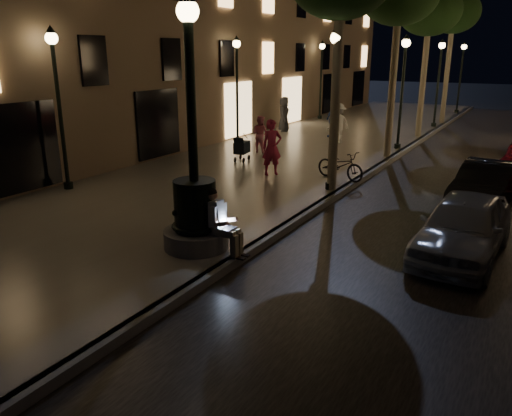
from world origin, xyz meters
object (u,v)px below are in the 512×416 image
Objects in this scene: fountain_lamppost at (195,203)px; tree_far at (454,13)px; seated_man_laptop at (219,220)px; pedestrian_pink at (260,134)px; lamp_left_b at (237,76)px; lamp_curb_d at (462,68)px; tree_third at (430,11)px; lamp_left_a at (57,89)px; pedestrian_blue at (332,120)px; pedestrian_dark at (284,114)px; pedestrian_red at (272,147)px; stroller at (242,148)px; car_front at (463,226)px; lamp_curb_a at (334,89)px; pedestrian_white at (338,123)px; bicycle at (340,165)px; lamp_curb_b at (403,78)px; car_second at (486,185)px; lamp_curb_c at (439,72)px; lamp_left_c at (321,70)px.

fountain_lamppost is 0.69× the size of tree_far.
seated_man_laptop is 0.90× the size of pedestrian_pink.
seated_man_laptop is 0.29× the size of lamp_left_b.
lamp_curb_d reaches higher than seated_man_laptop.
tree_third is 1.50× the size of lamp_left_a.
pedestrian_dark reaches higher than pedestrian_blue.
pedestrian_red is at bearing 109.38° from seated_man_laptop.
pedestrian_blue is (3.43, 3.43, -2.19)m from lamp_left_b.
car_front reaches higher than stroller.
lamp_curb_a reaches higher than car_front.
pedestrian_dark is (-3.90, 2.13, -0.01)m from pedestrian_white.
tree_far reaches higher than lamp_left_a.
stroller is at bearing -115.03° from tree_third.
pedestrian_dark is at bearing 53.24° from bicycle.
pedestrian_white is 1.75m from pedestrian_blue.
tree_far is 1.56× the size of lamp_curb_d.
lamp_curb_b is at bearing 24.25° from pedestrian_red.
lamp_curb_d is at bearing -154.90° from pedestrian_white.
stroller is (-4.56, 2.23, -2.50)m from lamp_curb_a.
car_second is 2.30× the size of pedestrian_blue.
lamp_left_b is at bearing 72.60° from bicycle.
lamp_curb_b is 6.56m from pedestrian_pink.
pedestrian_dark is (-6.68, 2.06, -2.12)m from lamp_curb_b.
pedestrian_dark is at bearing -64.35° from pedestrian_pink.
seated_man_laptop is 0.19× the size of tree_third.
lamp_curb_a is 1.00× the size of lamp_curb_c.
tree_far reaches higher than pedestrian_pink.
lamp_left_a reaches higher than seated_man_laptop.
fountain_lamppost reaches higher than lamp_left_b.
car_second is 4.49m from bicycle.
pedestrian_blue is at bearing -121.57° from pedestrian_dark.
lamp_left_a is at bearing -120.61° from lamp_curb_b.
lamp_curb_b and lamp_left_c have the same top height.
tree_third is at bearing 54.46° from stroller.
lamp_curb_c is 15.71m from car_second.
fountain_lamppost is at bearing -42.16° from pedestrian_blue.
pedestrian_white reaches higher than stroller.
lamp_curb_d is at bearing 48.41° from lamp_left_c.
car_second is at bearing 58.33° from seated_man_laptop.
lamp_curb_a is at bearing -90.00° from tree_third.
seated_man_laptop is at bearing -116.21° from car_second.
bicycle is at bearing -177.67° from car_second.
pedestrian_white is 1.01× the size of bicycle.
pedestrian_blue is at bearing -104.14° from lamp_curb_d.
lamp_left_a reaches higher than stroller.
lamp_left_a reaches higher than pedestrian_red.
stroller is at bearing 99.02° from pedestrian_red.
seated_man_laptop is 0.29× the size of lamp_left_c.
tree_third is 1.50× the size of lamp_curb_a.
pedestrian_red reaches higher than bicycle.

